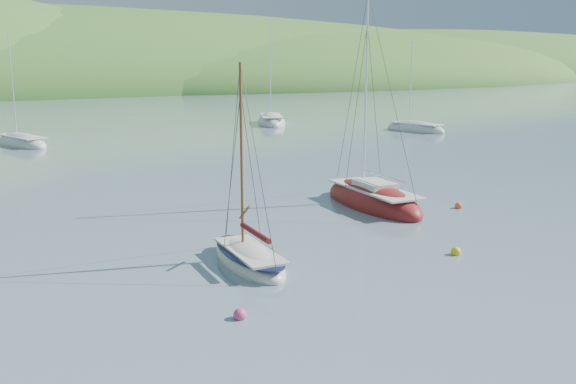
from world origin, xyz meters
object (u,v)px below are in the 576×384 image
daysailer_white (249,259)px  distant_sloop_b (271,122)px  distant_sloop_d (415,130)px  sloop_red (373,202)px  distant_sloop_a (22,144)px

daysailer_white → distant_sloop_b: (26.60, 49.32, 0.01)m
daysailer_white → distant_sloop_d: distant_sloop_d is taller
daysailer_white → sloop_red: (10.78, 6.14, 0.03)m
distant_sloop_d → distant_sloop_a: bearing=153.9°
daysailer_white → distant_sloop_b: distant_sloop_b is taller
sloop_red → distant_sloop_a: 39.67m
sloop_red → distant_sloop_b: size_ratio=0.94×
daysailer_white → sloop_red: sloop_red is taller
distant_sloop_a → distant_sloop_b: bearing=-7.1°
sloop_red → distant_sloop_b: (15.82, 43.18, -0.01)m
daysailer_white → distant_sloop_b: size_ratio=0.64×
daysailer_white → distant_sloop_d: size_ratio=0.80×
distant_sloop_a → distant_sloop_d: 42.07m
sloop_red → daysailer_white: bearing=-146.4°
daysailer_white → distant_sloop_b: bearing=65.2°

